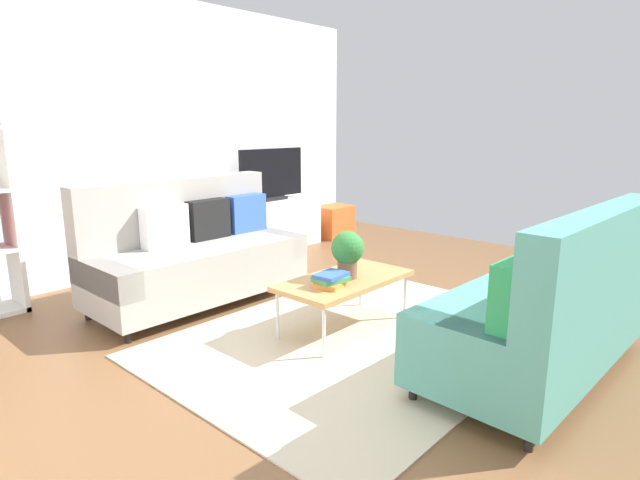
% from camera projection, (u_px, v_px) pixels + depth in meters
% --- Properties ---
extents(ground_plane, '(7.68, 7.68, 0.00)m').
position_uv_depth(ground_plane, '(335.00, 337.00, 3.91)').
color(ground_plane, brown).
extents(wall_far, '(6.40, 0.12, 2.90)m').
position_uv_depth(wall_far, '(134.00, 136.00, 5.42)').
color(wall_far, silver).
rests_on(wall_far, ground_plane).
extents(area_rug, '(2.90, 2.20, 0.01)m').
position_uv_depth(area_rug, '(360.00, 337.00, 3.90)').
color(area_rug, beige).
rests_on(area_rug, ground_plane).
extents(couch_beige, '(1.91, 0.85, 1.10)m').
position_uv_depth(couch_beige, '(195.00, 253.00, 4.62)').
color(couch_beige, gray).
rests_on(couch_beige, ground_plane).
extents(couch_green, '(1.93, 0.90, 1.10)m').
position_uv_depth(couch_green, '(548.00, 309.00, 3.24)').
color(couch_green, teal).
rests_on(couch_green, ground_plane).
extents(coffee_table, '(1.10, 0.56, 0.42)m').
position_uv_depth(coffee_table, '(345.00, 281.00, 3.98)').
color(coffee_table, '#B7844C').
rests_on(coffee_table, ground_plane).
extents(tv_console, '(1.40, 0.44, 0.64)m').
position_uv_depth(tv_console, '(272.00, 224.00, 6.61)').
color(tv_console, silver).
rests_on(tv_console, ground_plane).
extents(tv, '(1.00, 0.20, 0.64)m').
position_uv_depth(tv, '(272.00, 175.00, 6.46)').
color(tv, black).
rests_on(tv, tv_console).
extents(storage_trunk, '(0.52, 0.40, 0.44)m').
position_uv_depth(storage_trunk, '(333.00, 221.00, 7.36)').
color(storage_trunk, orange).
rests_on(storage_trunk, ground_plane).
extents(potted_plant, '(0.25, 0.25, 0.36)m').
position_uv_depth(potted_plant, '(348.00, 251.00, 3.94)').
color(potted_plant, brown).
rests_on(potted_plant, coffee_table).
extents(table_book_0, '(0.28, 0.23, 0.04)m').
position_uv_depth(table_book_0, '(331.00, 284.00, 3.77)').
color(table_book_0, orange).
rests_on(table_book_0, coffee_table).
extents(table_book_1, '(0.26, 0.21, 0.03)m').
position_uv_depth(table_book_1, '(331.00, 279.00, 3.76)').
color(table_book_1, '#3F8C4C').
rests_on(table_book_1, table_book_0).
extents(table_book_2, '(0.26, 0.20, 0.03)m').
position_uv_depth(table_book_2, '(331.00, 275.00, 3.75)').
color(table_book_2, '#3359B2').
rests_on(table_book_2, table_book_1).
extents(vase_0, '(0.14, 0.14, 0.18)m').
position_uv_depth(vase_0, '(232.00, 197.00, 6.14)').
color(vase_0, silver).
rests_on(vase_0, tv_console).
extents(bottle_0, '(0.05, 0.05, 0.17)m').
position_uv_depth(bottle_0, '(250.00, 196.00, 6.22)').
color(bottle_0, '#262626').
rests_on(bottle_0, tv_console).
extents(bottle_1, '(0.05, 0.05, 0.14)m').
position_uv_depth(bottle_1, '(256.00, 197.00, 6.30)').
color(bottle_1, purple).
rests_on(bottle_1, tv_console).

